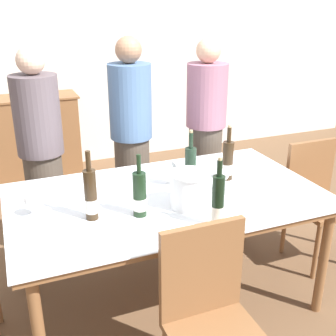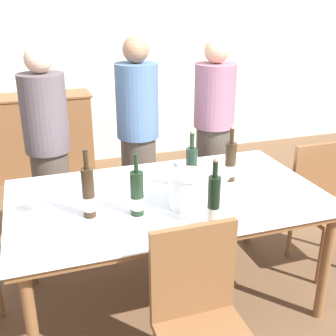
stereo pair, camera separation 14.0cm
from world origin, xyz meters
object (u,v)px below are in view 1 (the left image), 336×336
object	(u,v)px
wine_glass_0	(32,201)
chair_right_end	(317,193)
dining_table	(168,205)
wine_bottle_0	(91,196)
person_guest_left	(132,143)
ice_bucket	(189,189)
wine_bottle_2	(228,161)
wine_bottle_3	(140,195)
wine_glass_2	(224,176)
person_host	(42,158)
wine_glass_1	(170,168)
wine_bottle_4	(190,169)
person_guest_right	(205,138)
wine_bottle_1	(218,203)
chair_near_front	(211,312)
sideboard_cabinet	(5,140)

from	to	relation	value
wine_glass_0	chair_right_end	bearing A→B (deg)	1.34
dining_table	wine_glass_0	distance (m)	0.80
wine_bottle_0	person_guest_left	size ratio (longest dim) A/B	0.24
ice_bucket	wine_bottle_2	world-z (taller)	wine_bottle_2
wine_bottle_3	wine_glass_2	distance (m)	0.59
chair_right_end	person_host	distance (m)	2.07
chair_right_end	person_host	world-z (taller)	person_host
wine_glass_1	chair_right_end	world-z (taller)	wine_glass_1
wine_bottle_4	person_guest_right	distance (m)	0.96
dining_table	person_guest_left	world-z (taller)	person_guest_left
ice_bucket	wine_bottle_1	world-z (taller)	wine_bottle_1
wine_bottle_1	wine_bottle_2	bearing A→B (deg)	55.97
wine_bottle_1	chair_near_front	world-z (taller)	wine_bottle_1
wine_glass_1	wine_glass_2	world-z (taller)	wine_glass_1
sideboard_cabinet	person_host	distance (m)	1.73
wine_bottle_0	wine_bottle_3	distance (m)	0.26
wine_bottle_0	wine_glass_1	size ratio (longest dim) A/B	2.44
person_guest_right	wine_bottle_0	bearing A→B (deg)	-140.55
wine_bottle_2	sideboard_cabinet	bearing A→B (deg)	118.49
sideboard_cabinet	wine_bottle_3	world-z (taller)	wine_bottle_3
ice_bucket	person_guest_right	size ratio (longest dim) A/B	0.14
chair_near_front	wine_bottle_0	bearing A→B (deg)	120.07
sideboard_cabinet	wine_bottle_2	world-z (taller)	wine_bottle_2
wine_bottle_1	wine_glass_2	world-z (taller)	wine_bottle_1
dining_table	wine_bottle_0	bearing A→B (deg)	-166.76
wine_bottle_0	wine_glass_2	world-z (taller)	wine_bottle_0
wine_bottle_2	wine_glass_0	size ratio (longest dim) A/B	2.72
wine_bottle_3	person_guest_left	xyz separation A→B (m)	(0.29, 1.08, -0.07)
wine_glass_1	person_host	size ratio (longest dim) A/B	0.10
wine_bottle_3	chair_near_front	world-z (taller)	wine_bottle_3
ice_bucket	chair_right_end	world-z (taller)	ice_bucket
sideboard_cabinet	wine_bottle_4	size ratio (longest dim) A/B	4.23
wine_bottle_1	person_host	size ratio (longest dim) A/B	0.24
person_host	person_guest_right	size ratio (longest dim) A/B	0.99
dining_table	wine_glass_1	bearing A→B (deg)	63.29
wine_bottle_0	wine_glass_1	bearing A→B (deg)	24.68
wine_glass_1	person_guest_left	distance (m)	0.77
chair_near_front	chair_right_end	bearing A→B (deg)	32.78
wine_bottle_0	wine_bottle_1	bearing A→B (deg)	-29.53
wine_bottle_1	wine_bottle_3	size ratio (longest dim) A/B	1.09
sideboard_cabinet	chair_right_end	distance (m)	3.27
ice_bucket	wine_bottle_2	xyz separation A→B (m)	(0.40, 0.27, 0.01)
chair_near_front	chair_right_end	size ratio (longest dim) A/B	1.04
wine_bottle_0	chair_right_end	world-z (taller)	wine_bottle_0
chair_near_front	sideboard_cabinet	bearing A→B (deg)	103.08
wine_bottle_1	chair_near_front	bearing A→B (deg)	-120.89
wine_bottle_2	wine_glass_1	xyz separation A→B (m)	(-0.39, 0.05, -0.01)
person_host	wine_glass_0	bearing A→B (deg)	-99.57
wine_glass_0	dining_table	bearing A→B (deg)	-2.71
dining_table	chair_right_end	world-z (taller)	chair_right_end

